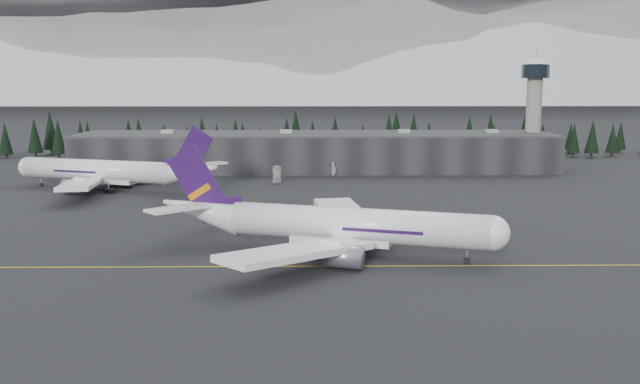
{
  "coord_description": "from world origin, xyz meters",
  "views": [
    {
      "loc": [
        -1.96,
        -116.7,
        30.76
      ],
      "look_at": [
        0.0,
        20.0,
        9.0
      ],
      "focal_mm": 40.0,
      "sensor_mm": 36.0,
      "label": 1
    }
  ],
  "objects_px": {
    "terminal": "(316,151)",
    "jet_main": "(327,224)",
    "gse_vehicle_b": "(334,173)",
    "jet_parked": "(113,172)",
    "gse_vehicle_a": "(277,181)",
    "control_tower": "(534,101)"
  },
  "relations": [
    {
      "from": "jet_parked",
      "to": "gse_vehicle_b",
      "type": "relative_size",
      "value": 13.49
    },
    {
      "from": "terminal",
      "to": "jet_main",
      "type": "height_order",
      "value": "jet_main"
    },
    {
      "from": "gse_vehicle_a",
      "to": "jet_parked",
      "type": "bearing_deg",
      "value": -166.17
    },
    {
      "from": "terminal",
      "to": "gse_vehicle_b",
      "type": "distance_m",
      "value": 17.33
    },
    {
      "from": "terminal",
      "to": "gse_vehicle_a",
      "type": "relative_size",
      "value": 29.28
    },
    {
      "from": "control_tower",
      "to": "gse_vehicle_a",
      "type": "height_order",
      "value": "control_tower"
    },
    {
      "from": "control_tower",
      "to": "jet_parked",
      "type": "relative_size",
      "value": 0.61
    },
    {
      "from": "control_tower",
      "to": "jet_main",
      "type": "xyz_separation_m",
      "value": [
        -74.01,
        -121.01,
        -18.08
      ]
    },
    {
      "from": "terminal",
      "to": "gse_vehicle_a",
      "type": "xyz_separation_m",
      "value": [
        -11.73,
        -32.77,
        -5.54
      ]
    },
    {
      "from": "jet_main",
      "to": "gse_vehicle_b",
      "type": "xyz_separation_m",
      "value": [
        4.74,
        102.61,
        -4.54
      ]
    },
    {
      "from": "control_tower",
      "to": "gse_vehicle_b",
      "type": "height_order",
      "value": "control_tower"
    },
    {
      "from": "terminal",
      "to": "jet_main",
      "type": "bearing_deg",
      "value": -89.52
    },
    {
      "from": "jet_parked",
      "to": "gse_vehicle_a",
      "type": "distance_m",
      "value": 46.7
    },
    {
      "from": "terminal",
      "to": "jet_parked",
      "type": "height_order",
      "value": "jet_parked"
    },
    {
      "from": "jet_main",
      "to": "jet_parked",
      "type": "bearing_deg",
      "value": 145.6
    },
    {
      "from": "gse_vehicle_b",
      "to": "jet_parked",
      "type": "bearing_deg",
      "value": -72.8
    },
    {
      "from": "control_tower",
      "to": "jet_parked",
      "type": "distance_m",
      "value": 141.19
    },
    {
      "from": "terminal",
      "to": "jet_main",
      "type": "distance_m",
      "value": 118.02
    },
    {
      "from": "gse_vehicle_b",
      "to": "terminal",
      "type": "bearing_deg",
      "value": -167.5
    },
    {
      "from": "jet_main",
      "to": "gse_vehicle_b",
      "type": "distance_m",
      "value": 102.82
    },
    {
      "from": "gse_vehicle_a",
      "to": "gse_vehicle_b",
      "type": "xyz_separation_m",
      "value": [
        17.45,
        17.37,
        0.02
      ]
    },
    {
      "from": "control_tower",
      "to": "jet_main",
      "type": "distance_m",
      "value": 143.0
    }
  ]
}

